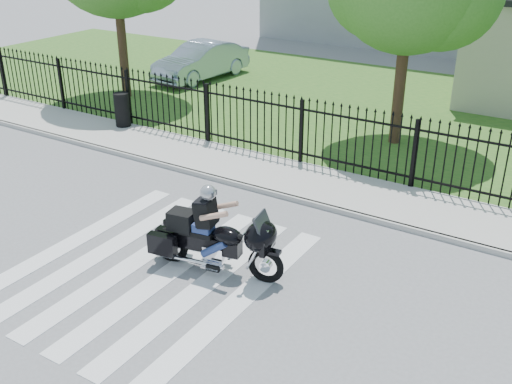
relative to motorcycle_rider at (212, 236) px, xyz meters
The scene contains 9 objects.
ground 1.40m from the motorcycle_rider, 149.18° to the right, with size 120.00×120.00×0.00m, color slate.
crosswalk 1.39m from the motorcycle_rider, 149.18° to the right, with size 5.00×5.50×0.01m, color silver, non-canonical shape.
sidewalk 4.55m from the motorcycle_rider, 103.15° to the left, with size 40.00×2.00×0.12m, color #ADAAA3.
curb 3.60m from the motorcycle_rider, 106.83° to the left, with size 40.00×0.12×0.12m, color #ADAAA3.
grass_strip 11.46m from the motorcycle_rider, 95.14° to the left, with size 40.00×12.00×0.02m, color #2A5B1F.
iron_fence 5.49m from the motorcycle_rider, 100.77° to the left, with size 26.00×0.04×1.80m.
motorcycle_rider is the anchor object (origin of this frame).
parked_car 14.35m from the motorcycle_rider, 127.48° to the left, with size 1.52×4.35×1.43m, color #94A3BB.
litter_bin 8.70m from the motorcycle_rider, 144.19° to the left, with size 0.46×0.46×1.03m, color black.
Camera 1 is at (6.78, -7.11, 6.08)m, focal length 42.00 mm.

